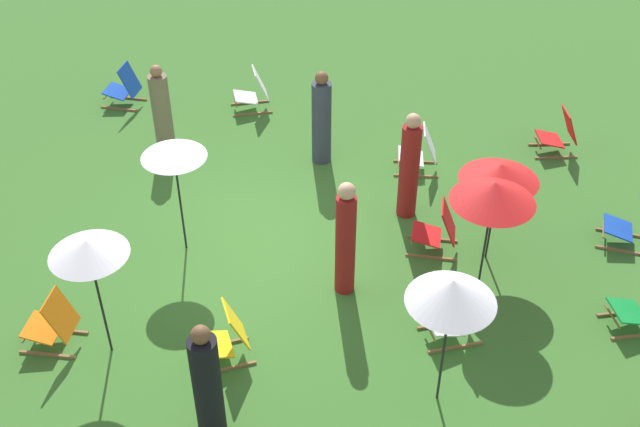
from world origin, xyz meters
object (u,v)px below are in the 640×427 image
deckchair_7 (630,224)px  deckchair_9 (124,88)px  deckchair_8 (420,152)px  umbrella_0 (173,150)px  umbrella_2 (88,248)px  person_3 (207,384)px  deckchair_5 (559,134)px  person_2 (162,112)px  person_1 (345,240)px  umbrella_1 (500,172)px  deckchair_3 (437,230)px  umbrella_3 (452,291)px  umbrella_4 (494,192)px  person_0 (322,120)px  deckchair_1 (456,316)px  deckchair_6 (53,324)px  deckchair_10 (253,92)px  person_4 (409,168)px  deckchair_2 (226,337)px

deckchair_7 → deckchair_9: size_ratio=1.03×
deckchair_8 → umbrella_0: bearing=-56.8°
umbrella_2 → person_3: umbrella_2 is taller
deckchair_5 → person_2: bearing=-93.6°
person_1 → umbrella_1: bearing=-111.7°
umbrella_1 → umbrella_2: (1.73, -5.24, 0.19)m
deckchair_3 → umbrella_1: umbrella_1 is taller
umbrella_1 → umbrella_3: size_ratio=0.86×
umbrella_4 → person_0: umbrella_4 is taller
deckchair_1 → deckchair_8: bearing=167.9°
person_0 → person_1: bearing=-71.8°
person_2 → person_3: bearing=-74.0°
deckchair_6 → umbrella_2: size_ratio=0.45×
umbrella_2 → person_0: 5.33m
umbrella_0 → person_3: (3.33, 0.68, -0.97)m
deckchair_8 → person_1: size_ratio=0.46×
deckchair_8 → deckchair_10: bearing=-121.2°
deckchair_1 → deckchair_3: (-1.78, 0.01, 0.00)m
deckchair_3 → deckchair_5: 3.67m
umbrella_3 → person_4: size_ratio=1.07×
deckchair_7 → deckchair_9: bearing=-100.2°
deckchair_5 → person_2: 6.98m
deckchair_8 → deckchair_2: bearing=-30.2°
deckchair_9 → umbrella_2: size_ratio=0.46×
umbrella_1 → umbrella_3: umbrella_3 is taller
deckchair_1 → umbrella_0: umbrella_0 is taller
deckchair_2 → deckchair_8: bearing=128.5°
deckchair_2 → deckchair_3: size_ratio=1.03×
person_1 → deckchair_2: bearing=90.4°
person_4 → person_0: bearing=-25.7°
deckchair_8 → umbrella_2: bearing=-42.8°
umbrella_0 → person_2: 3.00m
deckchair_1 → umbrella_1: (-1.59, 0.74, 1.17)m
deckchair_3 → person_0: (-2.49, -1.66, 0.43)m
deckchair_10 → deckchair_2: bearing=-10.3°
deckchair_2 → person_0: size_ratio=0.50×
person_3 → umbrella_3: bearing=4.3°
deckchair_7 → umbrella_4: umbrella_4 is taller
deckchair_7 → umbrella_0: umbrella_0 is taller
umbrella_2 → umbrella_4: (-1.05, 5.00, -0.04)m
person_0 → person_2: size_ratio=1.03×
deckchair_2 → umbrella_2: umbrella_2 is taller
umbrella_4 → deckchair_10: bearing=-146.7°
umbrella_3 → person_1: umbrella_3 is taller
umbrella_2 → person_4: size_ratio=1.01×
umbrella_0 → person_4: size_ratio=1.04×
person_1 → person_0: bearing=-33.9°
deckchair_2 → deckchair_6: 2.26m
deckchair_7 → umbrella_2: size_ratio=0.47×
deckchair_6 → umbrella_3: size_ratio=0.43×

